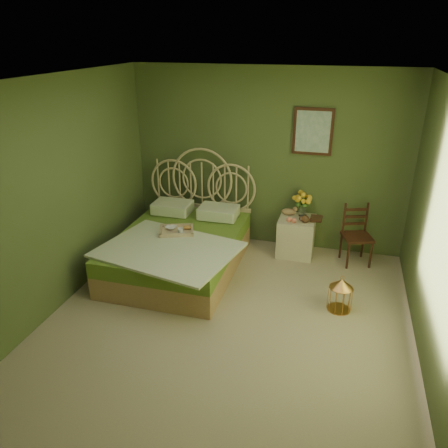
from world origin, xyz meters
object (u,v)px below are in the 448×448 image
(chair, at_px, (358,231))
(birdcage, at_px, (340,295))
(nightstand, at_px, (297,231))
(bed, at_px, (180,246))

(chair, height_order, birdcage, chair)
(nightstand, relative_size, chair, 1.17)
(nightstand, height_order, chair, nightstand)
(bed, distance_m, birdcage, 2.21)
(bed, distance_m, nightstand, 1.70)
(bed, bearing_deg, birdcage, -12.31)
(bed, xyz_separation_m, nightstand, (1.48, 0.84, 0.04))
(bed, height_order, nightstand, bed)
(nightstand, distance_m, chair, 0.84)
(chair, distance_m, birdcage, 1.34)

